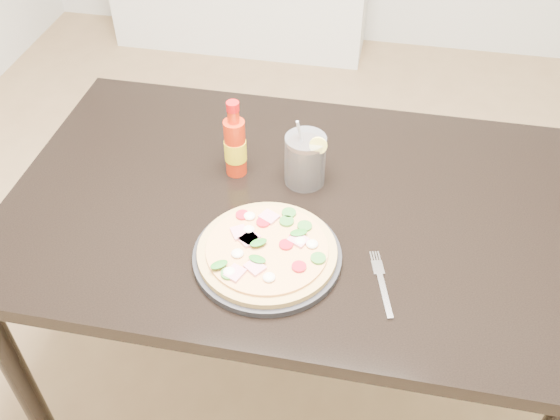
% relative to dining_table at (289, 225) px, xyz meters
% --- Properties ---
extents(floor, '(4.50, 4.50, 0.00)m').
position_rel_dining_table_xyz_m(floor, '(0.13, 0.03, -0.67)').
color(floor, '#9E7A51').
rests_on(floor, ground).
extents(dining_table, '(1.40, 0.90, 0.75)m').
position_rel_dining_table_xyz_m(dining_table, '(0.00, 0.00, 0.00)').
color(dining_table, black).
rests_on(dining_table, ground).
extents(plate, '(0.33, 0.33, 0.02)m').
position_rel_dining_table_xyz_m(plate, '(-0.01, -0.20, 0.09)').
color(plate, black).
rests_on(plate, dining_table).
extents(pizza, '(0.31, 0.31, 0.03)m').
position_rel_dining_table_xyz_m(pizza, '(-0.01, -0.20, 0.11)').
color(pizza, tan).
rests_on(pizza, plate).
extents(hot_sauce_bottle, '(0.06, 0.06, 0.21)m').
position_rel_dining_table_xyz_m(hot_sauce_bottle, '(-0.16, 0.08, 0.17)').
color(hot_sauce_bottle, red).
rests_on(hot_sauce_bottle, dining_table).
extents(cola_cup, '(0.11, 0.10, 0.19)m').
position_rel_dining_table_xyz_m(cola_cup, '(0.02, 0.09, 0.15)').
color(cola_cup, black).
rests_on(cola_cup, dining_table).
extents(fork, '(0.07, 0.19, 0.00)m').
position_rel_dining_table_xyz_m(fork, '(0.24, -0.22, 0.09)').
color(fork, silver).
rests_on(fork, dining_table).
extents(media_console, '(1.40, 0.34, 0.50)m').
position_rel_dining_table_xyz_m(media_console, '(-0.67, 2.10, -0.42)').
color(media_console, white).
rests_on(media_console, ground).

